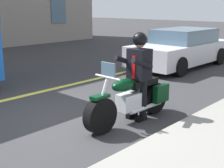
% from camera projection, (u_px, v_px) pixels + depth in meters
% --- Properties ---
extents(ground_plane, '(80.00, 80.00, 0.00)m').
position_uv_depth(ground_plane, '(60.00, 119.00, 6.15)').
color(ground_plane, '#333335').
extents(lane_center_stripe, '(60.00, 0.16, 0.01)m').
position_uv_depth(lane_center_stripe, '(10.00, 99.00, 7.47)').
color(lane_center_stripe, '#E5DB4C').
rests_on(lane_center_stripe, ground_plane).
extents(motorcycle_main, '(2.22, 0.63, 1.26)m').
position_uv_depth(motorcycle_main, '(132.00, 99.00, 5.96)').
color(motorcycle_main, black).
rests_on(motorcycle_main, ground_plane).
extents(rider_main, '(0.63, 0.56, 1.74)m').
position_uv_depth(rider_main, '(139.00, 68.00, 5.95)').
color(rider_main, black).
rests_on(rider_main, ground_plane).
extents(car_dark, '(4.60, 1.92, 1.40)m').
position_uv_depth(car_dark, '(182.00, 48.00, 11.36)').
color(car_dark, silver).
rests_on(car_dark, ground_plane).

